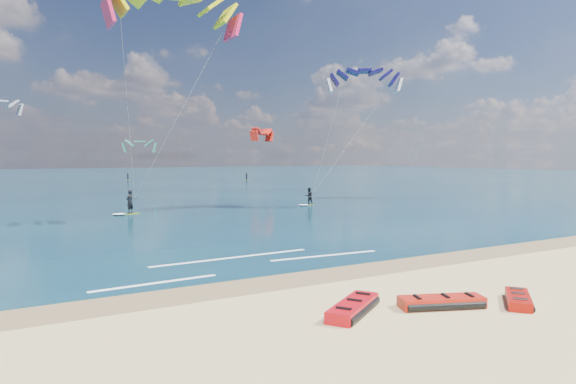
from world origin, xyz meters
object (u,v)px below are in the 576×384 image
object	(u,v)px
kitesurfer_main	(151,98)
kitesurfer_far	(338,128)
packed_kite_right	(518,304)
packed_kite_left	(353,313)
packed_kite_mid	(441,307)

from	to	relation	value
kitesurfer_main	kitesurfer_far	world-z (taller)	kitesurfer_main
kitesurfer_far	packed_kite_right	bearing A→B (deg)	-136.78
packed_kite_left	packed_kite_right	world-z (taller)	packed_kite_left
packed_kite_mid	packed_kite_right	bearing A→B (deg)	-0.33
packed_kite_right	kitesurfer_main	xyz separation A→B (m)	(-4.41, 28.98, 9.44)
kitesurfer_main	packed_kite_left	bearing A→B (deg)	-105.26
packed_kite_right	packed_kite_left	bearing A→B (deg)	119.80
packed_kite_mid	kitesurfer_far	world-z (taller)	kitesurfer_far
kitesurfer_far	packed_kite_mid	bearing A→B (deg)	-141.34
packed_kite_left	kitesurfer_far	bearing A→B (deg)	21.78
packed_kite_right	kitesurfer_far	xyz separation A→B (m)	(14.31, 30.59, 7.65)
packed_kite_right	kitesurfer_main	distance (m)	30.80
packed_kite_right	kitesurfer_far	bearing A→B (deg)	24.44
packed_kite_mid	kitesurfer_far	size ratio (longest dim) A/B	0.21
packed_kite_left	packed_kite_mid	xyz separation A→B (m)	(2.88, -0.94, 0.00)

